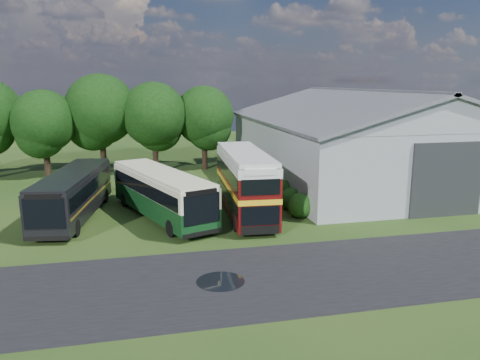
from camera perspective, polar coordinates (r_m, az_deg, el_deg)
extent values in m
plane|color=#1B3A12|center=(24.63, -0.22, -9.18)|extent=(120.00, 120.00, 0.00)
cube|color=black|center=(22.81, 9.00, -11.12)|extent=(60.00, 8.00, 0.02)
cylinder|color=black|center=(21.64, -2.40, -12.30)|extent=(2.20, 2.20, 0.01)
cube|color=gray|center=(43.75, 14.55, 3.54)|extent=(18.00, 24.00, 5.50)
cube|color=#2D3033|center=(33.69, 23.92, 0.01)|extent=(5.20, 0.18, 5.00)
cylinder|color=black|center=(47.17, -22.45, 2.11)|extent=(0.56, 0.56, 3.06)
sphere|color=black|center=(46.73, -22.82, 6.62)|extent=(5.78, 5.78, 5.78)
cylinder|color=black|center=(47.83, -16.31, 2.99)|extent=(0.56, 0.56, 3.60)
sphere|color=black|center=(47.37, -16.63, 8.25)|extent=(6.80, 6.80, 6.80)
cylinder|color=black|center=(46.81, -10.25, 2.92)|extent=(0.56, 0.56, 3.31)
sphere|color=black|center=(46.36, -10.44, 7.86)|extent=(6.26, 6.26, 6.26)
cylinder|color=black|center=(48.09, -4.33, 3.22)|extent=(0.56, 0.56, 3.17)
sphere|color=black|center=(47.65, -4.40, 7.83)|extent=(5.98, 5.98, 5.98)
sphere|color=#194714|center=(31.61, 7.35, -4.45)|extent=(1.70, 1.70, 1.70)
sphere|color=#194714|center=(33.41, 6.17, -3.51)|extent=(1.60, 1.60, 1.60)
sphere|color=#194714|center=(35.24, 5.12, -2.67)|extent=(1.80, 1.80, 1.80)
cube|color=#0D3215|center=(31.19, -9.57, -1.50)|extent=(6.30, 11.48, 2.80)
cube|color=#4E0B0B|center=(31.15, 0.61, -0.17)|extent=(3.18, 10.27, 4.05)
cube|color=black|center=(32.60, -19.63, -1.48)|extent=(4.33, 11.42, 2.77)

